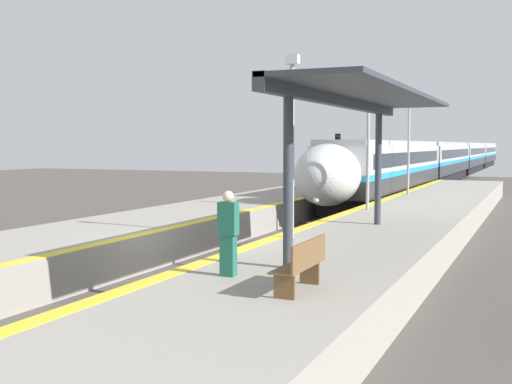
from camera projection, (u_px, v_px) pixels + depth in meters
ground_plane at (195, 279)px, 16.95m from camera, size 120.00×120.00×0.00m
rail_left at (171, 274)px, 17.23m from camera, size 0.08×90.00×0.15m
rail_right at (219, 278)px, 16.65m from camera, size 0.08×90.00×0.15m
train at (453, 158)px, 65.96m from camera, size 2.85×88.85×3.76m
platform_right at (332, 270)px, 15.37m from camera, size 4.33×64.00×1.06m
platform_left at (80, 249)px, 18.44m from camera, size 4.31×64.00×1.06m
platform_bench at (302, 264)px, 10.84m from camera, size 0.44×1.64×0.89m
person_waiting at (228, 232)px, 12.09m from camera, size 0.36×0.22×1.62m
railway_signal at (338, 162)px, 36.81m from camera, size 0.28×0.28×4.17m
lamppost_near at (292, 133)px, 16.94m from camera, size 0.36×0.20×4.84m
lamppost_mid at (368, 136)px, 24.37m from camera, size 0.36×0.20×4.84m
lamppost_far at (409, 138)px, 31.81m from camera, size 0.36×0.20×4.84m
station_canopy at (366, 103)px, 16.01m from camera, size 2.02×10.76×3.80m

